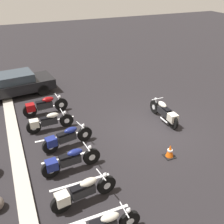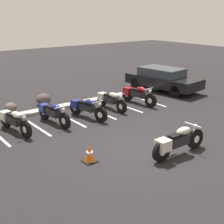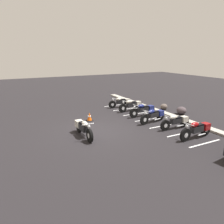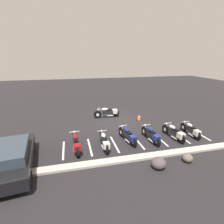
{
  "view_description": "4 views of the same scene",
  "coord_description": "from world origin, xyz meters",
  "px_view_note": "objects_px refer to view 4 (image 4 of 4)",
  "views": [
    {
      "loc": [
        -8.55,
        5.69,
        6.34
      ],
      "look_at": [
        1.13,
        1.54,
        0.63
      ],
      "focal_mm": 42.0,
      "sensor_mm": 36.0,
      "label": 1
    },
    {
      "loc": [
        -6.66,
        -6.65,
        4.3
      ],
      "look_at": [
        0.45,
        2.55,
        0.56
      ],
      "focal_mm": 50.0,
      "sensor_mm": 36.0,
      "label": 2
    },
    {
      "loc": [
        10.65,
        -4.52,
        4.24
      ],
      "look_at": [
        0.19,
        0.97,
        1.04
      ],
      "focal_mm": 35.0,
      "sensor_mm": 36.0,
      "label": 3
    },
    {
      "loc": [
        3.45,
        13.29,
        5.09
      ],
      "look_at": [
        0.41,
        0.84,
        1.02
      ],
      "focal_mm": 28.0,
      "sensor_mm": 36.0,
      "label": 4
    }
  ],
  "objects_px": {
    "parked_bike_0": "(191,130)",
    "parked_bike_4": "(104,141)",
    "car_black": "(11,157)",
    "traffic_cone": "(139,117)",
    "parked_bike_2": "(151,135)",
    "parked_bike_1": "(174,132)",
    "landscape_rock_1": "(188,158)",
    "parked_bike_3": "(128,135)",
    "landscape_rock_0": "(159,163)",
    "motorcycle_cream_featured": "(108,112)",
    "parked_bike_5": "(76,143)"
  },
  "relations": [
    {
      "from": "parked_bike_0",
      "to": "parked_bike_4",
      "type": "bearing_deg",
      "value": 93.08
    },
    {
      "from": "car_black",
      "to": "traffic_cone",
      "type": "xyz_separation_m",
      "value": [
        -8.31,
        -4.92,
        -0.43
      ]
    },
    {
      "from": "parked_bike_2",
      "to": "car_black",
      "type": "distance_m",
      "value": 7.68
    },
    {
      "from": "car_black",
      "to": "parked_bike_2",
      "type": "bearing_deg",
      "value": -87.96
    },
    {
      "from": "parked_bike_1",
      "to": "landscape_rock_1",
      "type": "xyz_separation_m",
      "value": [
        0.79,
        2.46,
        -0.24
      ]
    },
    {
      "from": "parked_bike_1",
      "to": "parked_bike_3",
      "type": "distance_m",
      "value": 3.04
    },
    {
      "from": "car_black",
      "to": "landscape_rock_1",
      "type": "xyz_separation_m",
      "value": [
        -8.39,
        1.34,
        -0.47
      ]
    },
    {
      "from": "parked_bike_2",
      "to": "parked_bike_3",
      "type": "xyz_separation_m",
      "value": [
        1.44,
        -0.25,
        -0.0
      ]
    },
    {
      "from": "parked_bike_0",
      "to": "car_black",
      "type": "distance_m",
      "value": 10.61
    },
    {
      "from": "landscape_rock_1",
      "to": "landscape_rock_0",
      "type": "bearing_deg",
      "value": 5.29
    },
    {
      "from": "parked_bike_3",
      "to": "traffic_cone",
      "type": "xyz_separation_m",
      "value": [
        -2.16,
        -3.51,
        -0.2
      ]
    },
    {
      "from": "parked_bike_1",
      "to": "parked_bike_3",
      "type": "bearing_deg",
      "value": 77.43
    },
    {
      "from": "parked_bike_0",
      "to": "parked_bike_2",
      "type": "xyz_separation_m",
      "value": [
        2.94,
        0.1,
        0.03
      ]
    },
    {
      "from": "parked_bike_2",
      "to": "car_black",
      "type": "relative_size",
      "value": 0.49
    },
    {
      "from": "parked_bike_2",
      "to": "parked_bike_0",
      "type": "bearing_deg",
      "value": -92.55
    },
    {
      "from": "landscape_rock_1",
      "to": "traffic_cone",
      "type": "distance_m",
      "value": 6.26
    },
    {
      "from": "landscape_rock_0",
      "to": "landscape_rock_1",
      "type": "distance_m",
      "value": 1.7
    },
    {
      "from": "parked_bike_0",
      "to": "parked_bike_4",
      "type": "xyz_separation_m",
      "value": [
        5.97,
        0.24,
        0.01
      ]
    },
    {
      "from": "landscape_rock_0",
      "to": "traffic_cone",
      "type": "distance_m",
      "value": 6.61
    },
    {
      "from": "motorcycle_cream_featured",
      "to": "parked_bike_3",
      "type": "bearing_deg",
      "value": 92.7
    },
    {
      "from": "parked_bike_3",
      "to": "parked_bike_5",
      "type": "xyz_separation_m",
      "value": [
        3.18,
        0.3,
        0.02
      ]
    },
    {
      "from": "motorcycle_cream_featured",
      "to": "parked_bike_5",
      "type": "distance_m",
      "value": 5.91
    },
    {
      "from": "parked_bike_0",
      "to": "parked_bike_5",
      "type": "bearing_deg",
      "value": 91.88
    },
    {
      "from": "parked_bike_4",
      "to": "traffic_cone",
      "type": "height_order",
      "value": "parked_bike_4"
    },
    {
      "from": "parked_bike_1",
      "to": "parked_bike_4",
      "type": "height_order",
      "value": "parked_bike_1"
    },
    {
      "from": "motorcycle_cream_featured",
      "to": "parked_bike_1",
      "type": "distance_m",
      "value": 6.05
    },
    {
      "from": "parked_bike_5",
      "to": "landscape_rock_1",
      "type": "distance_m",
      "value": 5.95
    },
    {
      "from": "parked_bike_0",
      "to": "parked_bike_3",
      "type": "bearing_deg",
      "value": 88.75
    },
    {
      "from": "motorcycle_cream_featured",
      "to": "parked_bike_2",
      "type": "relative_size",
      "value": 1.03
    },
    {
      "from": "landscape_rock_1",
      "to": "parked_bike_3",
      "type": "bearing_deg",
      "value": -50.78
    },
    {
      "from": "parked_bike_1",
      "to": "parked_bike_2",
      "type": "bearing_deg",
      "value": 81.61
    },
    {
      "from": "parked_bike_5",
      "to": "parked_bike_4",
      "type": "bearing_deg",
      "value": -96.82
    },
    {
      "from": "traffic_cone",
      "to": "parked_bike_2",
      "type": "bearing_deg",
      "value": 79.16
    },
    {
      "from": "parked_bike_1",
      "to": "parked_bike_4",
      "type": "relative_size",
      "value": 1.03
    },
    {
      "from": "parked_bike_0",
      "to": "parked_bike_3",
      "type": "height_order",
      "value": "parked_bike_3"
    },
    {
      "from": "parked_bike_1",
      "to": "landscape_rock_1",
      "type": "bearing_deg",
      "value": 155.07
    },
    {
      "from": "parked_bike_4",
      "to": "traffic_cone",
      "type": "xyz_separation_m",
      "value": [
        -3.74,
        -3.91,
        -0.19
      ]
    },
    {
      "from": "car_black",
      "to": "parked_bike_1",
      "type": "bearing_deg",
      "value": -89.64
    },
    {
      "from": "parked_bike_0",
      "to": "parked_bike_2",
      "type": "distance_m",
      "value": 2.95
    },
    {
      "from": "parked_bike_3",
      "to": "parked_bike_4",
      "type": "height_order",
      "value": "parked_bike_3"
    },
    {
      "from": "parked_bike_4",
      "to": "parked_bike_5",
      "type": "height_order",
      "value": "parked_bike_5"
    },
    {
      "from": "parked_bike_0",
      "to": "landscape_rock_1",
      "type": "distance_m",
      "value": 3.37
    },
    {
      "from": "parked_bike_4",
      "to": "parked_bike_5",
      "type": "relative_size",
      "value": 0.94
    },
    {
      "from": "motorcycle_cream_featured",
      "to": "traffic_cone",
      "type": "distance_m",
      "value": 2.72
    },
    {
      "from": "parked_bike_4",
      "to": "traffic_cone",
      "type": "relative_size",
      "value": 3.87
    },
    {
      "from": "parked_bike_0",
      "to": "parked_bike_5",
      "type": "distance_m",
      "value": 7.56
    },
    {
      "from": "motorcycle_cream_featured",
      "to": "landscape_rock_1",
      "type": "distance_m",
      "value": 7.96
    },
    {
      "from": "parked_bike_1",
      "to": "parked_bike_4",
      "type": "xyz_separation_m",
      "value": [
        4.61,
        0.11,
        -0.01
      ]
    },
    {
      "from": "parked_bike_0",
      "to": "parked_bike_4",
      "type": "height_order",
      "value": "parked_bike_4"
    },
    {
      "from": "parked_bike_1",
      "to": "traffic_cone",
      "type": "height_order",
      "value": "parked_bike_1"
    }
  ]
}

